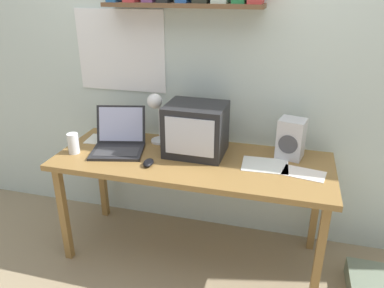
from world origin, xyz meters
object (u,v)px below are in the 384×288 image
Objects in this scene: crt_monitor at (196,129)px; desk_lamp at (156,110)px; loose_paper_near_monitor at (101,139)px; open_notebook at (265,165)px; laptop at (119,139)px; computer_mouse at (148,163)px; space_heater at (291,139)px; corner_desk at (192,168)px; juice_glass at (73,144)px; loose_paper_near_laptop at (304,173)px.

crt_monitor is 1.05× the size of desk_lamp.
open_notebook is (1.14, -0.11, 0.00)m from loose_paper_near_monitor.
computer_mouse is at bearing -46.60° from laptop.
open_notebook is (0.45, -0.07, -0.16)m from crt_monitor.
space_heater reaches higher than open_notebook.
crt_monitor is 1.83× the size of loose_paper_near_monitor.
corner_desk is 6.08× the size of open_notebook.
laptop is at bearing 28.36° from juice_glass.
space_heater is (1.08, 0.16, 0.06)m from laptop.
space_heater is 2.26× the size of computer_mouse.
crt_monitor is (-0.00, 0.09, 0.22)m from corner_desk.
open_notebook is (1.20, 0.14, -0.06)m from juice_glass.
corner_desk is at bearing -149.37° from space_heater.
loose_paper_near_laptop is (1.42, 0.09, -0.06)m from juice_glass.
desk_lamp is 3.23× the size of computer_mouse.
desk_lamp is at bearing 150.24° from corner_desk.
corner_desk is 0.77m from juice_glass.
crt_monitor is 0.30m from desk_lamp.
desk_lamp is 0.78m from open_notebook.
loose_paper_near_monitor is at bearing -164.84° from space_heater.
desk_lamp is 1.43× the size of space_heater.
laptop is 1.09m from space_heater.
space_heater is at bearing 17.85° from corner_desk.
loose_paper_near_laptop is 0.23m from open_notebook.
corner_desk is 0.71m from loose_paper_near_monitor.
computer_mouse is (0.06, -0.31, -0.22)m from desk_lamp.
juice_glass is (-0.75, -0.20, -0.10)m from crt_monitor.
desk_lamp is 0.87m from space_heater.
open_notebook is at bearing 167.41° from loose_paper_near_laptop.
corner_desk is at bearing -88.49° from crt_monitor.
open_notebook is (0.94, 0.00, -0.06)m from laptop.
corner_desk is at bearing -176.52° from open_notebook.
computer_mouse reaches higher than loose_paper_near_monitor.
loose_paper_near_monitor is at bearing 177.85° from crt_monitor.
crt_monitor is at bearing 15.15° from juice_glass.
juice_glass is at bearing -165.14° from laptop.
computer_mouse is 0.54m from loose_paper_near_monitor.
laptop is at bearing -179.90° from open_notebook.
juice_glass is (-0.75, -0.11, 0.12)m from corner_desk.
loose_paper_near_monitor is 0.72× the size of open_notebook.
desk_lamp reaches higher than crt_monitor.
laptop is (-0.50, 0.03, 0.13)m from corner_desk.
desk_lamp is (0.21, 0.14, 0.17)m from laptop.
juice_glass reaches higher than open_notebook.
laptop is 0.23m from loose_paper_near_monitor.
juice_glass is 1.36m from space_heater.
desk_lamp is at bearing 30.49° from juice_glass.
loose_paper_near_monitor is at bearing 173.44° from loose_paper_near_laptop.
corner_desk is 4.33× the size of laptop.
open_notebook is at bearing 3.48° from corner_desk.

